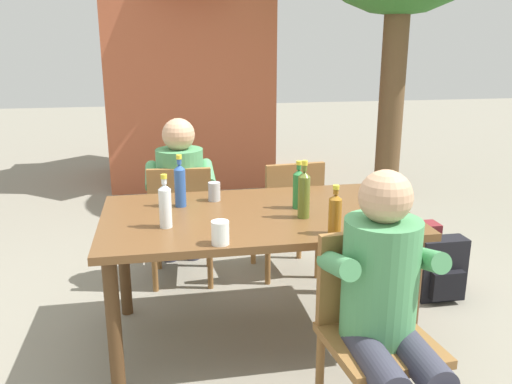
# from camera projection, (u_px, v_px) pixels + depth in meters

# --- Properties ---
(ground_plane) EXTENTS (24.00, 24.00, 0.00)m
(ground_plane) POSITION_uv_depth(u_px,v_px,m) (256.00, 335.00, 3.12)
(ground_plane) COLOR gray
(dining_table) EXTENTS (1.68, 0.98, 0.76)m
(dining_table) POSITION_uv_depth(u_px,v_px,m) (256.00, 228.00, 2.94)
(dining_table) COLOR brown
(dining_table) RESTS_ON ground_plane
(chair_far_left) EXTENTS (0.47, 0.47, 0.87)m
(chair_far_left) POSITION_uv_depth(u_px,v_px,m) (181.00, 218.00, 3.67)
(chair_far_left) COLOR olive
(chair_far_left) RESTS_ON ground_plane
(chair_near_right) EXTENTS (0.48, 0.48, 0.87)m
(chair_near_right) POSITION_uv_depth(u_px,v_px,m) (372.00, 322.00, 2.31)
(chair_near_right) COLOR olive
(chair_near_right) RESTS_ON ground_plane
(chair_far_right) EXTENTS (0.48, 0.48, 0.87)m
(chair_far_right) POSITION_uv_depth(u_px,v_px,m) (289.00, 212.00, 3.80)
(chair_far_right) COLOR olive
(chair_far_right) RESTS_ON ground_plane
(person_in_white_shirt) EXTENTS (0.47, 0.61, 1.18)m
(person_in_white_shirt) POSITION_uv_depth(u_px,v_px,m) (180.00, 191.00, 3.73)
(person_in_white_shirt) COLOR #4C935B
(person_in_white_shirt) RESTS_ON ground_plane
(person_in_plaid_shirt) EXTENTS (0.47, 0.61, 1.18)m
(person_in_plaid_shirt) POSITION_uv_depth(u_px,v_px,m) (387.00, 299.00, 2.16)
(person_in_plaid_shirt) COLOR #4C935B
(person_in_plaid_shirt) RESTS_ON ground_plane
(bottle_olive) EXTENTS (0.06, 0.06, 0.31)m
(bottle_olive) POSITION_uv_depth(u_px,v_px,m) (304.00, 193.00, 2.80)
(bottle_olive) COLOR #566623
(bottle_olive) RESTS_ON dining_table
(bottle_clear) EXTENTS (0.06, 0.06, 0.28)m
(bottle_clear) POSITION_uv_depth(u_px,v_px,m) (165.00, 205.00, 2.66)
(bottle_clear) COLOR white
(bottle_clear) RESTS_ON dining_table
(bottle_blue) EXTENTS (0.06, 0.06, 0.30)m
(bottle_blue) POSITION_uv_depth(u_px,v_px,m) (180.00, 184.00, 3.00)
(bottle_blue) COLOR #2D56A3
(bottle_blue) RESTS_ON dining_table
(bottle_green) EXTENTS (0.06, 0.06, 0.27)m
(bottle_green) POSITION_uv_depth(u_px,v_px,m) (298.00, 188.00, 2.97)
(bottle_green) COLOR #287A38
(bottle_green) RESTS_ON dining_table
(bottle_amber) EXTENTS (0.06, 0.06, 0.25)m
(bottle_amber) POSITION_uv_depth(u_px,v_px,m) (335.00, 213.00, 2.57)
(bottle_amber) COLOR #996019
(bottle_amber) RESTS_ON dining_table
(cup_white) EXTENTS (0.08, 0.08, 0.11)m
(cup_white) POSITION_uv_depth(u_px,v_px,m) (220.00, 233.00, 2.45)
(cup_white) COLOR white
(cup_white) RESTS_ON dining_table
(cup_steel) EXTENTS (0.07, 0.07, 0.11)m
(cup_steel) POSITION_uv_depth(u_px,v_px,m) (214.00, 192.00, 3.13)
(cup_steel) COLOR #B2B7BC
(cup_steel) RESTS_ON dining_table
(backpack_by_near_side) EXTENTS (0.31, 0.20, 0.43)m
(backpack_by_near_side) POSITION_uv_depth(u_px,v_px,m) (441.00, 270.00, 3.52)
(backpack_by_near_side) COLOR black
(backpack_by_near_side) RESTS_ON ground_plane
(backpack_by_far_side) EXTENTS (0.34, 0.20, 0.46)m
(backpack_by_far_side) POSITION_uv_depth(u_px,v_px,m) (413.00, 257.00, 3.68)
(backpack_by_far_side) COLOR maroon
(backpack_by_far_side) RESTS_ON ground_plane
(brick_kiosk) EXTENTS (2.18, 1.76, 2.80)m
(brick_kiosk) POSITION_uv_depth(u_px,v_px,m) (188.00, 59.00, 6.46)
(brick_kiosk) COLOR #B25638
(brick_kiosk) RESTS_ON ground_plane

